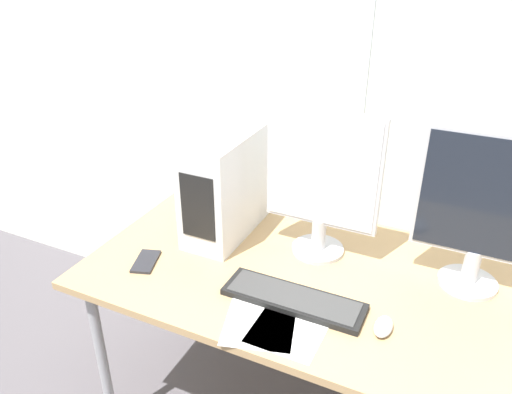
# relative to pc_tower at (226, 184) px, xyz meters

# --- Properties ---
(wall_back) EXTENTS (8.00, 0.07, 2.70)m
(wall_back) POSITION_rel_pc_tower_xyz_m (0.68, 0.44, 0.39)
(wall_back) COLOR silver
(wall_back) RESTS_ON ground_plane
(desk) EXTENTS (2.11, 0.87, 0.75)m
(desk) POSITION_rel_pc_tower_xyz_m (0.68, -0.13, -0.25)
(desk) COLOR tan
(desk) RESTS_ON ground_plane
(pc_tower) EXTENTS (0.19, 0.42, 0.41)m
(pc_tower) POSITION_rel_pc_tower_xyz_m (0.00, 0.00, 0.00)
(pc_tower) COLOR silver
(pc_tower) RESTS_ON desk
(monitor_main) EXTENTS (0.41, 0.19, 0.54)m
(monitor_main) POSITION_rel_pc_tower_xyz_m (0.38, 0.01, 0.09)
(monitor_main) COLOR #B7B7BC
(monitor_main) RESTS_ON desk
(monitor_right_near) EXTENTS (0.42, 0.19, 0.54)m
(monitor_right_near) POSITION_rel_pc_tower_xyz_m (0.90, 0.04, 0.08)
(monitor_right_near) COLOR #B7B7BC
(monitor_right_near) RESTS_ON desk
(keyboard) EXTENTS (0.46, 0.14, 0.02)m
(keyboard) POSITION_rel_pc_tower_xyz_m (0.40, -0.30, -0.19)
(keyboard) COLOR black
(keyboard) RESTS_ON desk
(mouse) EXTENTS (0.05, 0.10, 0.03)m
(mouse) POSITION_rel_pc_tower_xyz_m (0.69, -0.31, -0.19)
(mouse) COLOR #B2B2B7
(mouse) RESTS_ON desk
(cell_phone) EXTENTS (0.11, 0.16, 0.01)m
(cell_phone) POSITION_rel_pc_tower_xyz_m (-0.16, -0.33, -0.20)
(cell_phone) COLOR #232328
(cell_phone) RESTS_ON desk
(paper_sheet_left) EXTENTS (0.28, 0.34, 0.00)m
(paper_sheet_left) POSITION_rel_pc_tower_xyz_m (0.34, -0.41, -0.20)
(paper_sheet_left) COLOR white
(paper_sheet_left) RESTS_ON desk
(paper_sheet_front) EXTENTS (0.21, 0.30, 0.00)m
(paper_sheet_front) POSITION_rel_pc_tower_xyz_m (0.44, -0.39, -0.20)
(paper_sheet_front) COLOR white
(paper_sheet_front) RESTS_ON desk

